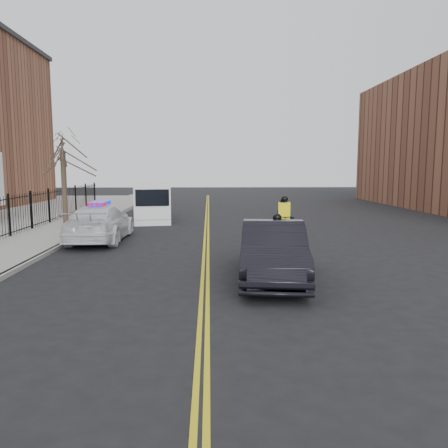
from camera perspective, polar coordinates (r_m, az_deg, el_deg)
ground at (r=14.00m, az=-2.45°, el=-6.13°), size 120.00×120.00×0.00m
center_line_left at (r=21.86m, az=-2.49°, el=-1.21°), size 0.10×60.00×0.01m
center_line_right at (r=21.86m, az=-2.07°, el=-1.21°), size 0.10×60.00×0.01m
sidewalk at (r=23.14m, az=-21.20°, el=-1.06°), size 3.00×60.00×0.15m
curb at (r=22.69m, az=-17.62°, el=-1.06°), size 0.20×60.00×0.15m
iron_fence at (r=23.57m, az=-24.75°, el=1.17°), size 0.12×28.00×2.00m
street_tree at (r=24.85m, az=-20.27°, el=7.54°), size 3.20×3.20×4.80m
police_cruiser at (r=20.18m, az=-15.88°, el=0.11°), size 2.27×5.57×1.77m
dark_sedan at (r=12.78m, az=6.47°, el=-3.58°), size 2.37×5.33×1.70m
cargo_van at (r=27.40m, az=-9.52°, el=2.86°), size 2.93×5.92×2.38m
cyclist_near at (r=14.10m, az=6.91°, el=-3.44°), size 1.37×1.96×1.83m
cyclist_far at (r=19.80m, az=7.85°, el=0.14°), size 1.01×2.07×2.02m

